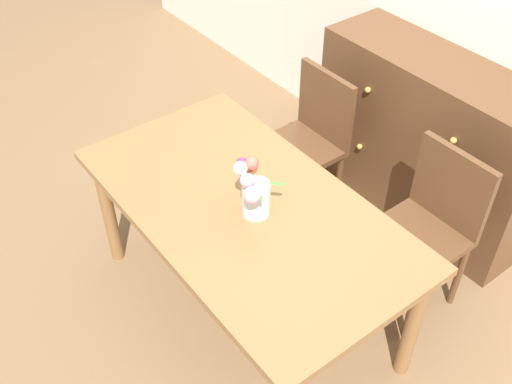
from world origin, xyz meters
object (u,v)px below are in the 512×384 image
object	(u,v)px
chair_left	(310,136)
dresser	(427,140)
chair_right	(430,222)
flower_vase	(253,190)
dining_table	(246,218)

from	to	relation	value
chair_left	dresser	bearing A→B (deg)	-128.93
chair_left	chair_right	bearing A→B (deg)	-180.00
chair_right	dresser	bearing A→B (deg)	-48.74
chair_left	flower_vase	bearing A→B (deg)	122.89
dresser	dining_table	bearing A→B (deg)	-89.20
chair_right	dresser	size ratio (longest dim) A/B	0.64
dresser	chair_left	bearing A→B (deg)	-128.93
dining_table	flower_vase	world-z (taller)	flower_vase
dining_table	chair_right	bearing A→B (deg)	60.51
flower_vase	dining_table	bearing A→B (deg)	174.29
chair_left	dresser	distance (m)	0.69
chair_left	chair_right	world-z (taller)	same
dining_table	chair_left	xyz separation A→B (m)	(-0.45, 0.80, -0.14)
chair_right	dresser	distance (m)	0.71
dresser	chair_right	bearing A→B (deg)	-48.74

